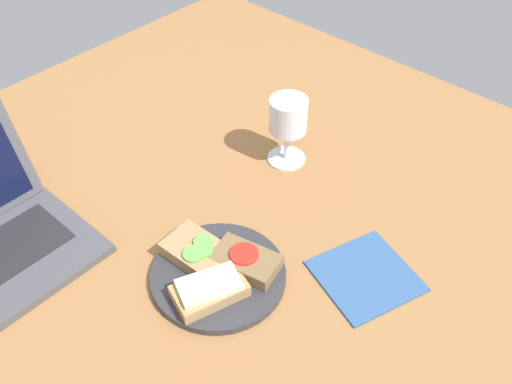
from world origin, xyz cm
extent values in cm
cube|color=#9E6B3D|center=(0.00, 0.00, 1.50)|extent=(140.00, 140.00, 3.00)
cylinder|color=#333338|center=(-7.41, -6.22, 3.67)|extent=(21.82, 21.82, 1.34)
cube|color=brown|center=(-3.48, -8.58, 5.57)|extent=(8.53, 11.72, 2.46)
cylinder|color=red|center=(-3.39, -8.20, 7.00)|extent=(4.71, 4.71, 0.41)
cube|color=#A88456|center=(-7.32, -1.64, 5.54)|extent=(7.86, 11.84, 2.40)
cylinder|color=#6BB74C|center=(-5.97, -1.51, 6.98)|extent=(3.26, 3.26, 0.47)
cylinder|color=#6BB74C|center=(-7.20, -2.79, 6.98)|extent=(3.26, 3.26, 0.48)
cylinder|color=#6BB74C|center=(-8.78, -2.22, 6.97)|extent=(3.55, 3.55, 0.46)
cube|color=#A88456|center=(-11.42, -8.43, 5.43)|extent=(12.56, 9.56, 2.18)
cube|color=#F4EAB7|center=(-11.42, -8.43, 6.96)|extent=(10.85, 8.84, 0.87)
cylinder|color=white|center=(22.87, 4.92, 3.20)|extent=(7.60, 7.60, 0.40)
cylinder|color=white|center=(22.87, 4.92, 6.89)|extent=(1.17, 1.17, 6.99)
cylinder|color=white|center=(22.87, 4.92, 13.72)|extent=(7.33, 7.33, 6.67)
cylinder|color=white|center=(22.87, 4.92, 13.04)|extent=(6.75, 6.75, 5.31)
cube|color=#33598C|center=(8.79, -23.71, 3.20)|extent=(18.75, 18.59, 0.40)
camera|label=1|loc=(-45.93, -49.45, 76.40)|focal=40.00mm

